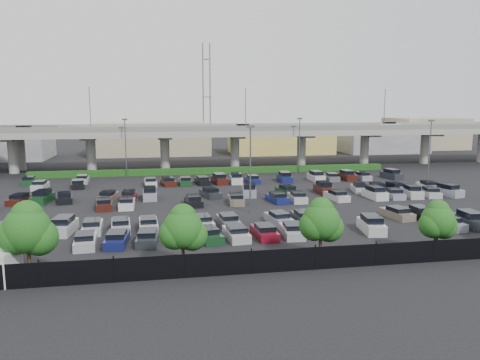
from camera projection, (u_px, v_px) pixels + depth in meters
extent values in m
plane|color=black|center=(238.00, 199.00, 63.06)|extent=(280.00, 280.00, 0.00)
cube|color=gray|center=(210.00, 133.00, 93.02)|extent=(150.00, 13.00, 1.10)
cube|color=#61615D|center=(214.00, 129.00, 86.78)|extent=(150.00, 0.50, 1.00)
cube|color=#61615D|center=(207.00, 126.00, 98.92)|extent=(150.00, 0.50, 1.00)
cylinder|color=gray|center=(13.00, 155.00, 87.09)|extent=(1.80, 1.80, 6.70)
cube|color=#61615D|center=(12.00, 139.00, 86.60)|extent=(2.60, 9.75, 0.50)
cylinder|color=gray|center=(91.00, 154.00, 89.56)|extent=(1.80, 1.80, 6.70)
cube|color=#61615D|center=(90.00, 138.00, 89.07)|extent=(2.60, 9.75, 0.50)
cylinder|color=gray|center=(165.00, 153.00, 92.04)|extent=(1.80, 1.80, 6.70)
cube|color=#61615D|center=(165.00, 137.00, 91.54)|extent=(2.60, 9.75, 0.50)
cylinder|color=gray|center=(235.00, 152.00, 94.51)|extent=(1.80, 1.80, 6.70)
cube|color=#61615D|center=(235.00, 136.00, 94.02)|extent=(2.60, 9.75, 0.50)
cylinder|color=gray|center=(301.00, 150.00, 96.98)|extent=(1.80, 1.80, 6.70)
cube|color=#61615D|center=(302.00, 135.00, 96.49)|extent=(2.60, 9.75, 0.50)
cylinder|color=gray|center=(364.00, 149.00, 99.46)|extent=(1.80, 1.80, 6.70)
cube|color=#61615D|center=(365.00, 135.00, 98.96)|extent=(2.60, 9.75, 0.50)
cylinder|color=gray|center=(424.00, 148.00, 101.93)|extent=(1.80, 1.80, 6.70)
cube|color=#61615D|center=(425.00, 134.00, 101.44)|extent=(2.60, 9.75, 0.50)
cube|color=#8C90A1|center=(24.00, 130.00, 83.94)|extent=(4.40, 1.82, 0.82)
cube|color=black|center=(24.00, 126.00, 83.84)|extent=(2.30, 1.60, 0.50)
cube|color=#5A5E62|center=(243.00, 128.00, 91.01)|extent=(4.40, 1.82, 0.82)
cube|color=black|center=(243.00, 125.00, 90.91)|extent=(2.30, 1.60, 0.50)
cube|color=#BABABF|center=(389.00, 126.00, 102.85)|extent=(4.40, 1.82, 0.82)
cube|color=black|center=(389.00, 123.00, 102.75)|extent=(2.30, 1.60, 0.50)
cylinder|color=#4D4D52|center=(90.00, 110.00, 82.49)|extent=(0.14, 0.14, 8.00)
cylinder|color=#4D4D52|center=(246.00, 110.00, 87.44)|extent=(0.14, 0.14, 8.00)
cylinder|color=#4D4D52|center=(384.00, 109.00, 92.38)|extent=(0.14, 0.14, 8.00)
cylinder|color=gray|center=(21.00, 153.00, 90.87)|extent=(1.60, 1.60, 6.70)
cube|color=#173810|center=(215.00, 171.00, 87.26)|extent=(66.00, 1.60, 1.10)
cube|color=black|center=(303.00, 259.00, 35.71)|extent=(70.00, 0.06, 1.80)
cylinder|color=black|center=(39.00, 274.00, 32.33)|extent=(0.10, 0.10, 2.00)
cylinder|color=black|center=(114.00, 269.00, 33.22)|extent=(0.10, 0.10, 2.00)
cylinder|color=black|center=(184.00, 265.00, 34.10)|extent=(0.10, 0.10, 2.00)
cylinder|color=black|center=(251.00, 261.00, 34.98)|extent=(0.10, 0.10, 2.00)
cylinder|color=black|center=(315.00, 257.00, 35.87)|extent=(0.10, 0.10, 2.00)
cylinder|color=black|center=(376.00, 254.00, 36.75)|extent=(0.10, 0.10, 2.00)
cylinder|color=black|center=(434.00, 250.00, 37.63)|extent=(0.10, 0.10, 2.00)
cylinder|color=#332316|center=(30.00, 266.00, 33.65)|extent=(0.26, 0.26, 2.18)
sphere|color=#134813|center=(27.00, 230.00, 33.23)|extent=(3.39, 3.39, 3.39)
sphere|color=#134813|center=(40.00, 237.00, 33.56)|extent=(2.67, 2.67, 2.67)
sphere|color=#134813|center=(17.00, 236.00, 33.09)|extent=(2.67, 2.67, 2.67)
sphere|color=#134813|center=(27.00, 216.00, 33.20)|extent=(2.30, 2.30, 2.30)
cylinder|color=#332316|center=(183.00, 259.00, 35.39)|extent=(0.26, 0.26, 1.96)
sphere|color=#134813|center=(183.00, 229.00, 35.02)|extent=(3.04, 3.04, 3.04)
sphere|color=#134813|center=(192.00, 235.00, 35.33)|extent=(2.39, 2.39, 2.39)
sphere|color=#134813|center=(175.00, 234.00, 34.89)|extent=(2.39, 2.39, 2.39)
sphere|color=#134813|center=(183.00, 217.00, 35.01)|extent=(2.06, 2.06, 2.06)
cylinder|color=#332316|center=(320.00, 250.00, 37.61)|extent=(0.26, 0.26, 1.97)
sphere|color=#134813|center=(321.00, 221.00, 37.24)|extent=(3.07, 3.07, 3.07)
sphere|color=#134813|center=(329.00, 227.00, 37.55)|extent=(2.41, 2.41, 2.41)
sphere|color=#134813|center=(314.00, 226.00, 37.10)|extent=(2.41, 2.41, 2.41)
sphere|color=#134813|center=(321.00, 210.00, 37.22)|extent=(2.08, 2.08, 2.08)
cylinder|color=#332316|center=(436.00, 246.00, 38.98)|extent=(0.26, 0.26, 1.80)
sphere|color=#134813|center=(438.00, 221.00, 38.63)|extent=(2.79, 2.79, 2.79)
sphere|color=#134813|center=(444.00, 226.00, 38.92)|extent=(2.19, 2.19, 2.19)
sphere|color=#134813|center=(432.00, 225.00, 38.51)|extent=(2.19, 2.19, 2.19)
sphere|color=#134813|center=(438.00, 211.00, 38.63)|extent=(1.89, 1.89, 1.89)
cube|color=#BABABF|center=(86.00, 242.00, 41.97)|extent=(2.12, 4.51, 0.82)
cube|color=black|center=(85.00, 236.00, 41.67)|extent=(1.76, 2.40, 0.50)
cube|color=navy|center=(117.00, 240.00, 42.45)|extent=(2.16, 4.53, 0.82)
cube|color=black|center=(117.00, 234.00, 42.16)|extent=(1.78, 2.42, 0.50)
cube|color=#252A30|center=(148.00, 239.00, 42.94)|extent=(2.18, 4.54, 0.82)
cube|color=black|center=(148.00, 233.00, 42.65)|extent=(1.79, 2.43, 0.50)
cube|color=#174020|center=(207.00, 236.00, 43.91)|extent=(2.77, 4.70, 0.82)
cube|color=black|center=(208.00, 230.00, 43.62)|extent=(2.08, 2.60, 0.50)
cube|color=silver|center=(236.00, 234.00, 44.40)|extent=(2.15, 4.52, 0.82)
cube|color=black|center=(237.00, 228.00, 44.10)|extent=(1.77, 2.41, 0.50)
cube|color=maroon|center=(264.00, 233.00, 44.88)|extent=(2.01, 4.48, 0.82)
cube|color=black|center=(265.00, 227.00, 44.59)|extent=(1.70, 2.37, 0.50)
cube|color=#BABABF|center=(292.00, 232.00, 45.37)|extent=(2.20, 4.54, 0.82)
cube|color=black|center=(293.00, 226.00, 45.08)|extent=(1.80, 2.43, 0.50)
cube|color=silver|center=(371.00, 227.00, 46.81)|extent=(2.48, 4.63, 1.05)
cube|color=black|center=(372.00, 219.00, 46.68)|extent=(1.98, 2.82, 0.65)
cube|color=#8C90A1|center=(446.00, 224.00, 48.28)|extent=(2.27, 4.57, 0.82)
cube|color=black|center=(447.00, 219.00, 47.99)|extent=(1.84, 2.46, 0.50)
cube|color=#252A30|center=(470.00, 222.00, 48.75)|extent=(2.22, 4.55, 1.05)
cube|color=black|center=(470.00, 214.00, 48.62)|extent=(1.84, 2.74, 0.65)
cube|color=#174020|center=(4.00, 232.00, 45.37)|extent=(2.67, 4.68, 0.82)
cube|color=black|center=(3.00, 226.00, 45.08)|extent=(2.03, 2.58, 0.50)
cube|color=silver|center=(34.00, 229.00, 45.84)|extent=(2.00, 4.47, 1.05)
cube|color=black|center=(34.00, 221.00, 45.71)|extent=(1.71, 2.66, 0.65)
cube|color=silver|center=(64.00, 228.00, 46.32)|extent=(2.27, 4.57, 1.05)
cube|color=black|center=(63.00, 220.00, 46.19)|extent=(1.87, 2.75, 0.65)
cube|color=#BABABF|center=(93.00, 228.00, 46.83)|extent=(2.04, 4.49, 0.82)
cube|color=black|center=(92.00, 222.00, 46.53)|extent=(1.72, 2.38, 0.50)
cube|color=#BABABF|center=(121.00, 226.00, 47.31)|extent=(2.16, 4.53, 0.82)
cube|color=black|center=(120.00, 221.00, 47.02)|extent=(1.78, 2.42, 0.50)
cube|color=silver|center=(149.00, 225.00, 47.80)|extent=(2.00, 4.47, 0.82)
cube|color=black|center=(148.00, 220.00, 47.50)|extent=(1.69, 2.36, 0.50)
cube|color=silver|center=(202.00, 223.00, 48.77)|extent=(2.28, 4.57, 0.82)
cube|color=black|center=(202.00, 217.00, 48.48)|extent=(1.84, 2.46, 0.50)
cube|color=#5A5E62|center=(228.00, 222.00, 49.26)|extent=(2.13, 4.52, 0.82)
cube|color=black|center=(228.00, 216.00, 48.96)|extent=(1.76, 2.41, 0.50)
cube|color=#8C90A1|center=(279.00, 219.00, 50.23)|extent=(2.32, 4.58, 0.82)
cube|color=black|center=(279.00, 214.00, 49.94)|extent=(1.86, 2.47, 0.50)
cube|color=#252A30|center=(303.00, 218.00, 50.71)|extent=(1.87, 4.42, 0.82)
cube|color=black|center=(304.00, 213.00, 50.42)|extent=(1.63, 2.32, 0.50)
cube|color=#746A5A|center=(397.00, 214.00, 52.66)|extent=(2.41, 4.61, 0.82)
cube|color=black|center=(398.00, 209.00, 52.37)|extent=(1.90, 2.50, 0.50)
cube|color=black|center=(419.00, 213.00, 53.14)|extent=(1.93, 4.44, 0.82)
cube|color=black|center=(420.00, 208.00, 52.85)|extent=(1.66, 2.34, 0.50)
cube|color=#411811|center=(104.00, 205.00, 57.51)|extent=(2.28, 4.57, 0.82)
cube|color=black|center=(104.00, 200.00, 57.22)|extent=(1.84, 2.46, 0.50)
cube|color=silver|center=(127.00, 204.00, 58.00)|extent=(1.83, 4.41, 0.82)
cube|color=black|center=(127.00, 200.00, 57.71)|extent=(1.61, 2.30, 0.50)
cube|color=black|center=(193.00, 202.00, 59.46)|extent=(2.15, 4.53, 0.82)
cube|color=black|center=(194.00, 197.00, 59.17)|extent=(1.77, 2.42, 0.50)
cube|color=#746A5A|center=(236.00, 200.00, 60.43)|extent=(2.14, 4.52, 0.82)
cube|color=black|center=(236.00, 196.00, 60.14)|extent=(1.77, 2.41, 0.50)
cube|color=navy|center=(277.00, 199.00, 61.40)|extent=(2.38, 4.60, 0.82)
cube|color=black|center=(278.00, 194.00, 61.11)|extent=(1.89, 2.49, 0.50)
cube|color=silver|center=(297.00, 198.00, 61.89)|extent=(2.10, 4.51, 0.82)
cube|color=black|center=(298.00, 194.00, 61.60)|extent=(1.75, 2.40, 0.50)
cube|color=silver|center=(337.00, 197.00, 62.86)|extent=(2.29, 4.57, 0.82)
cube|color=black|center=(337.00, 192.00, 62.57)|extent=(1.84, 2.46, 0.50)
cube|color=silver|center=(375.00, 194.00, 63.81)|extent=(1.94, 4.45, 1.05)
cube|color=black|center=(375.00, 189.00, 63.69)|extent=(1.67, 2.64, 0.65)
cube|color=#8C90A1|center=(393.00, 195.00, 64.32)|extent=(2.24, 4.56, 0.82)
cube|color=black|center=(394.00, 190.00, 64.03)|extent=(1.82, 2.44, 0.50)
cube|color=silver|center=(412.00, 193.00, 64.79)|extent=(2.51, 4.64, 1.05)
cube|color=black|center=(412.00, 187.00, 64.66)|extent=(2.00, 2.83, 0.65)
cube|color=#BABABF|center=(430.00, 193.00, 65.29)|extent=(2.62, 4.66, 0.82)
cube|color=black|center=(431.00, 189.00, 65.00)|extent=(2.01, 2.56, 0.50)
cube|color=#8C90A1|center=(448.00, 192.00, 65.76)|extent=(2.70, 4.68, 1.05)
cube|color=black|center=(448.00, 186.00, 65.63)|extent=(2.11, 2.88, 0.65)
cube|color=#411811|center=(20.00, 200.00, 60.43)|extent=(2.59, 4.66, 0.82)
cube|color=black|center=(19.00, 196.00, 60.14)|extent=(1.99, 2.55, 0.50)
cube|color=#174020|center=(43.00, 199.00, 60.90)|extent=(2.43, 4.62, 1.05)
cube|color=black|center=(42.00, 193.00, 60.77)|extent=(1.96, 2.80, 0.65)
cube|color=black|center=(65.00, 199.00, 61.40)|extent=(2.58, 4.65, 0.82)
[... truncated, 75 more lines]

